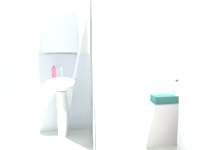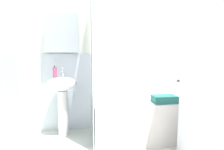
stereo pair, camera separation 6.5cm
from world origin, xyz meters
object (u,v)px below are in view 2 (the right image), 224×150
Objects in this scene: towel_folded at (164,99)px; soap_dispenser at (55,72)px; sink at (62,93)px; body_wash_bottle at (178,87)px; lotion_bottle at (184,86)px; washer_dryer_stack at (220,90)px; bathtub at (148,117)px.

soap_dispenser is at bearing 165.35° from towel_folded.
sink is 1.84m from body_wash_bottle.
washer_dryer_stack is (-0.22, -1.13, 0.18)m from lotion_bottle.
body_wash_bottle reaches higher than bathtub.
towel_folded is (-0.45, -0.52, -0.05)m from body_wash_bottle.
towel_folded is at bearing -131.05° from body_wash_bottle.
lotion_bottle is (0.69, 0.29, 0.39)m from bathtub.
soap_dispenser reaches higher than body_wash_bottle.
lotion_bottle is 0.75m from towel_folded.
body_wash_bottle reaches higher than towel_folded.
sink is at bearing 164.30° from towel_folded.
soap_dispenser is 1.50m from bathtub.
soap_dispenser is 1.95m from body_wash_bottle.
soap_dispenser is at bearing -176.48° from lotion_bottle.
washer_dryer_stack reaches higher than lotion_bottle.
soap_dispenser is 2.06m from washer_dryer_stack.
towel_folded is at bearing -14.65° from soap_dispenser.
sink is at bearing -175.88° from body_wash_bottle.
sink is at bearing 149.39° from washer_dryer_stack.
body_wash_bottle is at bearing 4.12° from sink.
sink is 0.55× the size of bathtub.
sink reaches higher than towel_folded.
body_wash_bottle is (1.93, 0.14, -0.29)m from soap_dispenser.
bathtub is at bearing -153.00° from body_wash_bottle.
washer_dryer_stack is at bearing -60.76° from bathtub.
soap_dispenser is 1.56m from towel_folded.
lotion_bottle is at bearing 3.60° from sink.
bathtub is at bearing 119.24° from washer_dryer_stack.
towel_folded is at bearing 117.45° from washer_dryer_stack.
lotion_bottle is 1.16m from washer_dryer_stack.
towel_folded reaches higher than bathtub.
washer_dryer_stack is (0.32, -0.62, 0.24)m from towel_folded.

